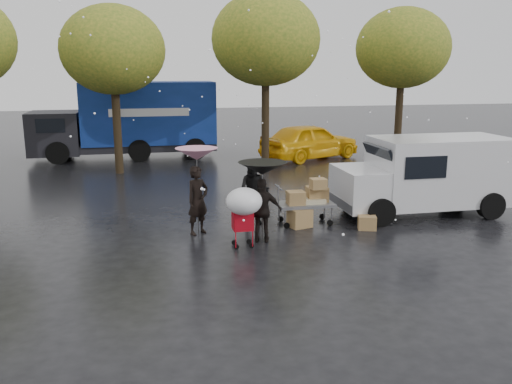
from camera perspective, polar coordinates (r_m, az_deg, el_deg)
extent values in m
plane|color=black|center=(12.98, 0.09, -5.60)|extent=(90.00, 90.00, 0.00)
imported|color=black|center=(13.71, -6.15, -0.87)|extent=(0.76, 0.70, 1.75)
imported|color=black|center=(14.50, -0.20, 0.00)|extent=(1.07, 1.00, 1.77)
imported|color=black|center=(13.02, 0.67, -1.95)|extent=(0.99, 0.61, 1.57)
cylinder|color=#4C4C4C|center=(13.68, -6.17, -0.25)|extent=(0.02, 0.02, 2.05)
cone|color=#E35D94|center=(13.48, -6.27, 4.00)|extent=(1.06, 1.06, 0.30)
sphere|color=#4C4C4C|center=(13.48, -6.28, 4.12)|extent=(0.06, 0.06, 0.06)
cylinder|color=#4C4C4C|center=(12.99, 0.68, -1.43)|extent=(0.02, 0.02, 1.81)
cone|color=black|center=(12.79, 0.69, 2.51)|extent=(1.16, 1.16, 0.30)
sphere|color=#4C4C4C|center=(12.79, 0.69, 2.64)|extent=(0.06, 0.06, 0.06)
cube|color=slate|center=(14.62, 5.21, -1.28)|extent=(1.50, 0.80, 0.08)
cylinder|color=slate|center=(14.36, 2.37, -0.47)|extent=(0.04, 0.04, 0.60)
cube|color=olive|center=(14.76, 6.41, -0.21)|extent=(0.55, 0.45, 0.40)
cube|color=olive|center=(14.39, 4.20, -0.61)|extent=(0.45, 0.40, 0.35)
cube|color=olive|center=(14.44, 6.57, 0.87)|extent=(0.40, 0.35, 0.28)
cube|color=tan|center=(14.61, 5.40, -0.89)|extent=(0.90, 0.55, 0.12)
cylinder|color=black|center=(14.28, 3.24, -3.55)|extent=(0.16, 0.05, 0.16)
cylinder|color=black|center=(14.88, 2.60, -2.86)|extent=(0.16, 0.05, 0.16)
cylinder|color=black|center=(14.63, 7.79, -3.24)|extent=(0.16, 0.05, 0.16)
cylinder|color=black|center=(15.21, 6.98, -2.59)|extent=(0.16, 0.05, 0.16)
cube|color=red|center=(12.69, -1.42, -2.97)|extent=(0.47, 0.41, 0.45)
cylinder|color=red|center=(12.41, -1.27, -1.57)|extent=(0.42, 0.02, 0.02)
cylinder|color=#4C4C4C|center=(12.43, -1.27, -1.88)|extent=(0.02, 0.02, 0.60)
ellipsoid|color=white|center=(12.38, -1.27, -0.99)|extent=(0.84, 0.84, 0.63)
cylinder|color=black|center=(12.69, -2.08, -5.78)|extent=(0.12, 0.04, 0.12)
cylinder|color=black|center=(12.99, -2.32, -5.33)|extent=(0.12, 0.04, 0.12)
cylinder|color=black|center=(12.75, -0.47, -5.67)|extent=(0.12, 0.04, 0.12)
cylinder|color=black|center=(13.05, -0.76, -5.23)|extent=(0.12, 0.04, 0.12)
cube|color=silver|center=(16.45, 18.73, 2.18)|extent=(3.80, 2.00, 1.90)
cube|color=silver|center=(15.45, 10.94, 0.46)|extent=(1.20, 1.95, 1.10)
cube|color=black|center=(15.52, 12.95, 3.61)|extent=(0.37, 1.70, 0.67)
cube|color=slate|center=(15.34, 8.98, -1.09)|extent=(0.12, 1.90, 0.25)
cylinder|color=black|center=(14.80, 12.99, -2.07)|extent=(0.76, 0.28, 0.76)
cylinder|color=black|center=(16.49, 10.24, -0.41)|extent=(0.76, 0.28, 0.76)
cylinder|color=black|center=(16.45, 23.49, -1.33)|extent=(0.76, 0.28, 0.76)
cylinder|color=black|center=(17.98, 20.03, 0.12)|extent=(0.76, 0.28, 0.76)
cube|color=navy|center=(25.89, -11.22, 8.22)|extent=(6.00, 2.50, 2.80)
cube|color=black|center=(26.25, -20.38, 5.85)|extent=(2.20, 2.40, 1.90)
cube|color=black|center=(26.07, -13.27, 4.72)|extent=(8.00, 2.30, 0.35)
cube|color=silver|center=(24.63, -11.17, 8.22)|extent=(3.50, 0.03, 0.35)
cylinder|color=black|center=(25.19, -20.15, 3.88)|extent=(1.00, 0.30, 1.00)
cylinder|color=black|center=(27.44, -19.51, 4.61)|extent=(1.00, 0.30, 1.00)
cylinder|color=black|center=(25.04, -6.42, 4.54)|extent=(1.00, 0.30, 1.00)
cylinder|color=black|center=(27.31, -6.90, 5.23)|extent=(1.00, 0.30, 1.00)
cube|color=olive|center=(14.41, 4.63, -2.71)|extent=(0.67, 0.59, 0.50)
cube|color=olive|center=(14.46, 11.61, -3.18)|extent=(0.55, 0.48, 0.36)
imported|color=#F7B50D|center=(25.15, 5.69, 5.35)|extent=(5.23, 3.74, 1.66)
cylinder|color=black|center=(22.14, -14.46, 7.65)|extent=(0.32, 0.32, 4.48)
ellipsoid|color=#3E611B|center=(22.06, -14.85, 14.28)|extent=(4.00, 4.00, 3.40)
cylinder|color=black|center=(22.67, 1.00, 8.70)|extent=(0.32, 0.32, 4.90)
ellipsoid|color=#3E611B|center=(22.64, 1.03, 15.79)|extent=(4.40, 4.40, 3.74)
cylinder|color=black|center=(24.73, 14.82, 8.31)|extent=(0.32, 0.32, 4.62)
ellipsoid|color=#3E611B|center=(24.68, 15.18, 14.43)|extent=(4.00, 4.00, 3.40)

